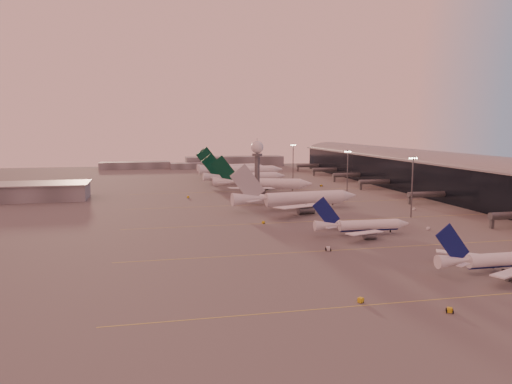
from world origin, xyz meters
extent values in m
plane|color=#5D5A5A|center=(0.00, 0.00, 0.00)|extent=(700.00, 700.00, 0.00)
cube|color=#D1C649|center=(30.00, 10.00, 0.01)|extent=(180.00, 0.25, 0.02)
cube|color=#D1C649|center=(30.00, 55.00, 0.01)|extent=(180.00, 0.25, 0.02)
cube|color=#D1C649|center=(30.00, 100.00, 0.01)|extent=(180.00, 0.25, 0.02)
cube|color=#D1C649|center=(30.00, 150.00, 0.01)|extent=(180.00, 0.25, 0.02)
cube|color=black|center=(108.00, 110.00, 9.00)|extent=(36.00, 360.00, 18.00)
cylinder|color=gray|center=(108.00, 110.00, 18.00)|extent=(10.08, 360.00, 10.08)
cube|color=gray|center=(108.00, 110.00, 18.20)|extent=(40.00, 362.00, 0.80)
cube|color=#53565A|center=(72.00, 28.00, 2.20)|extent=(1.20, 1.20, 4.40)
cylinder|color=#53565A|center=(82.00, 86.00, 4.50)|extent=(22.00, 2.80, 2.80)
cube|color=#53565A|center=(72.00, 86.00, 2.20)|extent=(1.20, 1.20, 4.40)
cylinder|color=#53565A|center=(82.00, 142.00, 4.50)|extent=(22.00, 2.80, 2.80)
cube|color=#53565A|center=(72.00, 142.00, 2.20)|extent=(1.20, 1.20, 4.40)
cylinder|color=#53565A|center=(82.00, 184.00, 4.50)|extent=(22.00, 2.80, 2.80)
cube|color=#53565A|center=(72.00, 184.00, 2.20)|extent=(1.20, 1.20, 4.40)
cylinder|color=#53565A|center=(82.00, 226.00, 4.50)|extent=(22.00, 2.80, 2.80)
cube|color=#53565A|center=(72.00, 226.00, 2.20)|extent=(1.20, 1.20, 4.40)
cylinder|color=#53565A|center=(82.00, 266.00, 4.50)|extent=(22.00, 2.80, 2.80)
cube|color=#53565A|center=(72.00, 266.00, 2.20)|extent=(1.20, 1.20, 4.40)
cube|color=slate|center=(-120.00, 140.00, 4.00)|extent=(80.00, 25.00, 8.00)
cube|color=gray|center=(-120.00, 140.00, 8.20)|extent=(82.00, 27.00, 0.60)
cylinder|color=#53565A|center=(5.00, 120.00, 11.00)|extent=(2.60, 2.60, 22.00)
cylinder|color=#53565A|center=(5.00, 120.00, 22.50)|extent=(5.20, 5.20, 1.20)
sphere|color=white|center=(5.00, 120.00, 26.40)|extent=(6.40, 6.40, 6.40)
cylinder|color=#53565A|center=(5.00, 120.00, 30.10)|extent=(0.16, 0.16, 2.00)
cylinder|color=#53565A|center=(55.00, 55.00, 12.50)|extent=(0.56, 0.56, 25.00)
cube|color=#53565A|center=(55.00, 55.00, 24.50)|extent=(3.60, 0.25, 0.25)
sphere|color=#FFEABF|center=(53.50, 55.00, 24.10)|extent=(0.56, 0.56, 0.56)
sphere|color=#FFEABF|center=(54.50, 55.00, 24.10)|extent=(0.56, 0.56, 0.56)
sphere|color=#FFEABF|center=(55.50, 55.00, 24.10)|extent=(0.56, 0.56, 0.56)
sphere|color=#FFEABF|center=(56.50, 55.00, 24.10)|extent=(0.56, 0.56, 0.56)
cylinder|color=#53565A|center=(50.00, 110.00, 12.50)|extent=(0.56, 0.56, 25.00)
cube|color=#53565A|center=(50.00, 110.00, 24.50)|extent=(3.60, 0.25, 0.25)
sphere|color=#FFEABF|center=(48.50, 110.00, 24.10)|extent=(0.56, 0.56, 0.56)
sphere|color=#FFEABF|center=(49.50, 110.00, 24.10)|extent=(0.56, 0.56, 0.56)
sphere|color=#FFEABF|center=(50.50, 110.00, 24.10)|extent=(0.56, 0.56, 0.56)
sphere|color=#FFEABF|center=(51.50, 110.00, 24.10)|extent=(0.56, 0.56, 0.56)
cylinder|color=#53565A|center=(48.00, 200.00, 12.50)|extent=(0.56, 0.56, 25.00)
cube|color=#53565A|center=(48.00, 200.00, 24.50)|extent=(3.60, 0.25, 0.25)
sphere|color=#FFEABF|center=(46.50, 200.00, 24.10)|extent=(0.56, 0.56, 0.56)
sphere|color=#FFEABF|center=(47.50, 200.00, 24.10)|extent=(0.56, 0.56, 0.56)
sphere|color=#FFEABF|center=(48.50, 200.00, 24.10)|extent=(0.56, 0.56, 0.56)
sphere|color=#FFEABF|center=(49.50, 200.00, 24.10)|extent=(0.56, 0.56, 0.56)
cube|color=slate|center=(-60.00, 320.00, 3.00)|extent=(60.00, 18.00, 6.00)
cube|color=slate|center=(30.00, 330.00, 4.50)|extent=(90.00, 20.00, 9.00)
cube|color=slate|center=(-10.00, 310.00, 2.50)|extent=(40.00, 15.00, 5.00)
cylinder|color=white|center=(38.24, -20.47, 2.86)|extent=(20.63, 3.60, 3.51)
cylinder|color=navy|center=(38.24, -20.47, 2.07)|extent=(20.21, 2.62, 2.53)
cone|color=white|center=(23.62, -20.40, 3.30)|extent=(8.66, 3.55, 3.51)
cube|color=white|center=(33.14, -29.08, 2.25)|extent=(14.80, 10.00, 1.10)
cube|color=white|center=(33.22, -11.81, 2.25)|extent=(14.77, 10.10, 1.10)
cylinder|color=slate|center=(35.72, -13.87, 0.65)|extent=(4.00, 2.30, 2.28)
cube|color=slate|center=(35.72, -13.87, 1.63)|extent=(0.28, 0.23, 1.40)
cube|color=navy|center=(23.18, -20.40, 7.64)|extent=(9.63, 0.37, 10.46)
cube|color=white|center=(23.63, -24.39, 3.39)|extent=(4.24, 3.08, 0.23)
cube|color=white|center=(23.66, -16.42, 3.39)|extent=(4.24, 3.11, 0.23)
cylinder|color=black|center=(36.59, -18.43, 0.51)|extent=(1.02, 0.47, 1.02)
cylinder|color=black|center=(36.57, -22.50, 0.51)|extent=(1.02, 0.47, 1.02)
cylinder|color=white|center=(23.67, 27.88, 2.92)|extent=(21.11, 4.21, 3.58)
cylinder|color=navy|center=(23.67, 27.88, 2.11)|extent=(20.66, 3.20, 2.58)
cone|color=white|center=(36.20, 27.51, 2.92)|extent=(4.17, 3.70, 3.58)
cone|color=white|center=(8.77, 28.33, 3.37)|extent=(8.91, 3.84, 3.58)
cube|color=white|center=(18.25, 19.24, 2.29)|extent=(15.19, 9.88, 1.12)
cylinder|color=slate|center=(20.87, 21.24, 0.66)|extent=(4.13, 2.45, 2.33)
cube|color=slate|center=(20.87, 21.24, 1.67)|extent=(0.29, 0.24, 1.43)
cube|color=white|center=(18.78, 36.84, 2.29)|extent=(14.94, 10.59, 1.12)
cylinder|color=slate|center=(21.28, 34.68, 0.66)|extent=(4.13, 2.45, 2.33)
cube|color=slate|center=(21.28, 34.68, 1.67)|extent=(0.29, 0.24, 1.43)
cube|color=navy|center=(8.33, 28.35, 7.79)|extent=(9.82, 0.63, 10.66)
cube|color=white|center=(8.67, 24.27, 3.45)|extent=(4.33, 3.06, 0.24)
cube|color=white|center=(8.92, 32.40, 3.45)|extent=(4.31, 3.24, 0.24)
cylinder|color=black|center=(31.65, 27.64, 0.47)|extent=(0.47, 0.47, 0.94)
cylinder|color=black|center=(22.04, 30.01, 0.52)|extent=(1.05, 0.50, 1.04)
cylinder|color=black|center=(21.91, 25.87, 0.52)|extent=(1.05, 0.50, 1.04)
cylinder|color=white|center=(18.67, 83.28, 3.96)|extent=(36.96, 9.23, 5.72)
cylinder|color=white|center=(18.67, 83.28, 2.68)|extent=(36.08, 7.56, 4.12)
cone|color=white|center=(40.40, 85.40, 3.96)|extent=(7.60, 6.37, 5.72)
cone|color=white|center=(-7.16, 80.77, 4.68)|extent=(15.82, 7.17, 5.72)
cube|color=white|center=(11.26, 67.28, 2.96)|extent=(25.24, 19.58, 1.70)
cylinder|color=slate|center=(15.32, 71.29, 0.65)|extent=(7.41, 4.38, 3.71)
cube|color=slate|center=(15.32, 71.29, 1.96)|extent=(0.30, 0.26, 2.29)
cube|color=white|center=(8.32, 97.56, 2.96)|extent=(26.59, 15.65, 1.70)
cylinder|color=slate|center=(13.07, 94.41, 0.65)|extent=(7.41, 4.38, 3.71)
cube|color=slate|center=(13.07, 94.41, 1.96)|extent=(0.30, 0.26, 2.29)
cube|color=#B0B3B9|center=(-7.93, 80.70, 11.43)|extent=(15.80, 1.85, 16.96)
cube|color=white|center=(-6.78, 73.70, 4.82)|extent=(7.42, 5.97, 0.23)
cube|color=white|center=(-8.15, 87.79, 4.82)|extent=(7.56, 4.96, 0.23)
cylinder|color=black|center=(32.51, 84.63, 0.46)|extent=(0.46, 0.46, 0.92)
cylinder|color=black|center=(15.54, 85.02, 0.51)|extent=(1.05, 0.56, 1.01)
cylinder|color=black|center=(15.93, 80.98, 0.51)|extent=(1.05, 0.56, 1.01)
cylinder|color=white|center=(16.93, 142.75, 3.94)|extent=(34.62, 15.86, 5.58)
cylinder|color=white|center=(16.93, 142.75, 2.69)|extent=(33.49, 14.16, 4.01)
cone|color=white|center=(36.57, 136.45, 3.94)|extent=(8.07, 7.35, 5.58)
cone|color=white|center=(-6.44, 150.24, 4.64)|extent=(15.51, 9.73, 5.58)
cube|color=white|center=(4.38, 131.50, 2.97)|extent=(25.73, 10.18, 1.65)
cylinder|color=slate|center=(9.46, 133.48, 0.67)|extent=(7.48, 5.49, 3.62)
cube|color=slate|center=(9.46, 133.48, 1.99)|extent=(0.35, 0.32, 2.23)
cube|color=white|center=(13.25, 159.20, 2.97)|extent=(21.67, 22.04, 1.65)
cylinder|color=slate|center=(16.23, 154.63, 0.67)|extent=(7.48, 5.49, 3.62)
cube|color=slate|center=(16.23, 154.63, 1.99)|extent=(0.35, 0.32, 2.23)
cube|color=#043421|center=(-7.13, 150.46, 11.30)|extent=(14.71, 5.00, 16.50)
cube|color=white|center=(-8.71, 143.94, 4.78)|extent=(6.98, 3.44, 0.24)
cube|color=white|center=(-4.63, 156.68, 4.78)|extent=(6.57, 6.44, 0.24)
cylinder|color=black|center=(29.44, 138.74, 0.48)|extent=(0.48, 0.48, 0.96)
cylinder|color=black|center=(14.92, 145.61, 0.53)|extent=(1.15, 0.78, 1.06)
cylinder|color=black|center=(13.63, 141.59, 0.53)|extent=(1.15, 0.78, 1.06)
cylinder|color=white|center=(14.77, 183.48, 3.79)|extent=(33.43, 6.89, 5.36)
cylinder|color=white|center=(14.77, 183.48, 2.58)|extent=(32.70, 5.36, 3.86)
cone|color=white|center=(34.58, 184.39, 3.79)|extent=(6.67, 5.65, 5.36)
cone|color=white|center=(-8.77, 182.39, 4.46)|extent=(14.16, 6.00, 5.36)
cube|color=white|center=(7.24, 169.14, 2.85)|extent=(23.60, 17.10, 1.59)
cylinder|color=slate|center=(11.15, 172.63, 0.65)|extent=(6.58, 3.78, 3.48)
cube|color=slate|center=(11.15, 172.63, 1.91)|extent=(0.29, 0.24, 2.14)
cube|color=white|center=(5.95, 197.06, 2.85)|extent=(24.19, 15.38, 1.59)
cylinder|color=slate|center=(10.17, 193.94, 0.65)|extent=(6.58, 3.78, 3.48)
cube|color=slate|center=(10.17, 193.94, 1.91)|extent=(0.29, 0.24, 2.14)
cube|color=#043421|center=(-9.47, 182.36, 10.85)|extent=(14.74, 1.00, 15.85)
cube|color=white|center=(-8.71, 175.95, 4.59)|extent=(6.80, 5.20, 0.23)
cube|color=white|center=(-9.31, 188.80, 4.59)|extent=(6.86, 4.76, 0.23)
cylinder|color=black|center=(27.38, 184.06, 0.46)|extent=(0.46, 0.46, 0.92)
cylinder|color=black|center=(12.00, 185.38, 0.51)|extent=(1.04, 0.51, 1.02)
cylinder|color=black|center=(12.19, 181.32, 0.51)|extent=(1.04, 0.51, 1.02)
cylinder|color=white|center=(20.54, 222.16, 4.33)|extent=(38.25, 8.27, 6.12)
cylinder|color=white|center=(20.54, 222.16, 2.95)|extent=(37.39, 6.51, 4.41)
cone|color=white|center=(43.16, 223.45, 4.33)|extent=(7.68, 6.53, 6.12)
cone|color=white|center=(-6.35, 220.64, 5.09)|extent=(16.24, 7.02, 6.12)
cube|color=white|center=(12.11, 205.69, 3.26)|extent=(26.87, 19.76, 1.81)
cylinder|color=slate|center=(16.53, 209.73, 0.74)|extent=(7.56, 4.39, 3.98)
cube|color=slate|center=(16.53, 209.73, 2.19)|extent=(0.33, 0.28, 2.45)
cube|color=white|center=(10.30, 237.57, 3.26)|extent=(27.70, 17.34, 1.81)
cylinder|color=slate|center=(15.15, 234.07, 0.74)|extent=(7.56, 4.39, 3.98)
cube|color=slate|center=(15.15, 234.07, 2.19)|extent=(0.33, 0.28, 2.45)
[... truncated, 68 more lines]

